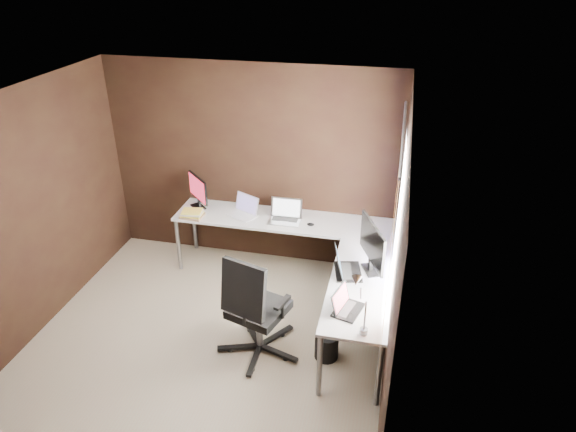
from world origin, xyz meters
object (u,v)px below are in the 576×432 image
object	(u,v)px
monitor_right	(372,245)
wastebasket	(327,346)
monitor_left	(198,190)
office_chair	(257,325)
desk_lamp	(359,297)
laptop_black_small	(345,306)
laptop_white	(244,210)
laptop_silver	(285,216)
drawer_pedestal	(358,275)
book_stack	(192,214)
laptop_black_big	(345,268)

from	to	relation	value
monitor_right	wastebasket	world-z (taller)	monitor_right
monitor_left	monitor_right	size ratio (longest dim) A/B	0.68
office_chair	desk_lamp	bearing A→B (deg)	0.69
monitor_right	laptop_black_small	distance (m)	0.75
laptop_white	laptop_black_small	size ratio (longest dim) A/B	1.18
monitor_right	laptop_silver	distance (m)	1.40
laptop_white	laptop_black_small	world-z (taller)	laptop_white
drawer_pedestal	laptop_white	world-z (taller)	laptop_white
wastebasket	laptop_white	bearing A→B (deg)	131.54
office_chair	wastebasket	distance (m)	0.72
laptop_black_small	laptop_silver	bearing A→B (deg)	46.29
book_stack	office_chair	bearing A→B (deg)	-48.18
laptop_white	wastebasket	size ratio (longest dim) A/B	1.55
laptop_silver	laptop_black_small	xyz separation A→B (m)	(0.91, -1.55, -0.01)
laptop_silver	office_chair	bearing A→B (deg)	-88.98
laptop_black_big	laptop_black_small	world-z (taller)	laptop_black_big
laptop_black_big	wastebasket	distance (m)	0.79
monitor_right	wastebasket	bearing A→B (deg)	124.19
laptop_black_big	desk_lamp	size ratio (longest dim) A/B	0.80
laptop_white	book_stack	bearing A→B (deg)	-134.85
desk_lamp	wastebasket	size ratio (longest dim) A/B	1.90
laptop_white	laptop_black_small	bearing A→B (deg)	-21.41
drawer_pedestal	wastebasket	size ratio (longest dim) A/B	2.20
laptop_black_small	desk_lamp	size ratio (longest dim) A/B	0.69
desk_lamp	wastebasket	xyz separation A→B (m)	(-0.30, 0.38, -0.92)
drawer_pedestal	desk_lamp	xyz separation A→B (m)	(0.10, -1.44, 0.75)
laptop_white	desk_lamp	distance (m)	2.40
laptop_white	laptop_black_small	xyz separation A→B (m)	(1.43, -1.57, -0.00)
book_stack	wastebasket	xyz separation A→B (m)	(1.85, -1.22, -0.63)
laptop_black_small	monitor_left	bearing A→B (deg)	67.02
monitor_right	laptop_silver	xyz separation A→B (m)	(-1.08, 0.86, -0.25)
laptop_black_big	desk_lamp	distance (m)	0.88
laptop_silver	office_chair	world-z (taller)	office_chair
book_stack	monitor_left	bearing A→B (deg)	92.59
book_stack	drawer_pedestal	bearing A→B (deg)	-4.47
laptop_white	office_chair	distance (m)	1.67
monitor_left	laptop_silver	distance (m)	1.14
laptop_black_small	book_stack	xyz separation A→B (m)	(-2.02, 1.37, -0.01)
laptop_white	wastebasket	world-z (taller)	laptop_white
office_chair	laptop_black_small	bearing A→B (deg)	12.68
book_stack	desk_lamp	xyz separation A→B (m)	(2.15, -1.60, 0.28)
laptop_black_big	office_chair	xyz separation A→B (m)	(-0.78, -0.52, -0.45)
laptop_black_small	laptop_black_big	bearing A→B (deg)	23.52
monitor_left	desk_lamp	distance (m)	2.86
monitor_right	laptop_silver	world-z (taller)	monitor_right
book_stack	desk_lamp	distance (m)	2.69
laptop_white	book_stack	xyz separation A→B (m)	(-0.59, -0.20, -0.01)
laptop_black_small	wastebasket	size ratio (longest dim) A/B	1.32
book_stack	office_chair	size ratio (longest dim) A/B	0.23
book_stack	wastebasket	world-z (taller)	book_stack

